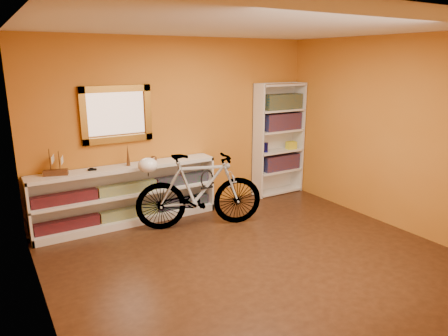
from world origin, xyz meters
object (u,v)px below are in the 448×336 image
console_unit (128,195)px  helmet (148,165)px  bicycle (200,191)px  bookcase (279,140)px

console_unit → helmet: helmet is taller
helmet → bicycle: bearing=-18.4°
bookcase → helmet: (-2.52, -0.42, -0.02)m
bicycle → helmet: 0.79m
console_unit → helmet: bearing=-66.8°
bookcase → helmet: size_ratio=7.22×
bookcase → helmet: bearing=-170.5°
console_unit → bicycle: 1.03m
console_unit → bookcase: size_ratio=1.37×
bicycle → helmet: bearing=90.0°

